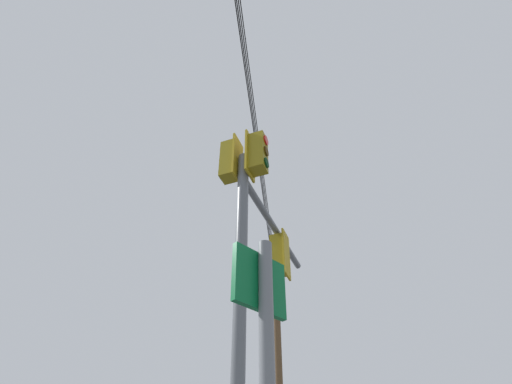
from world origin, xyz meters
TOP-DOWN VIEW (x-y plane):
  - signal_mast_assembly at (-0.30, 0.03)m, footprint 3.22×2.72m
  - utility_pole_wooden at (8.85, -3.75)m, footprint 1.45×0.90m
  - overhead_wire_span at (-1.64, 0.76)m, footprint 20.98×9.04m

SIDE VIEW (x-z plane):
  - signal_mast_assembly at x=-0.30m, z-range 1.51..8.94m
  - utility_pole_wooden at x=8.85m, z-range 0.09..11.08m
  - overhead_wire_span at x=-1.64m, z-range 9.44..10.79m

